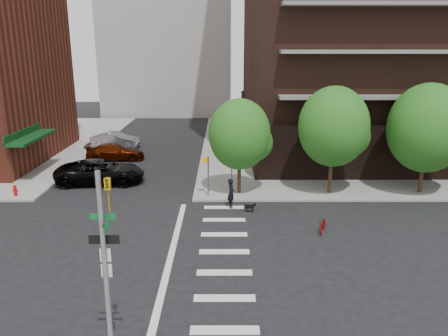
{
  "coord_description": "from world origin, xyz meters",
  "views": [
    {
      "loc": [
        2.94,
        -18.99,
        9.4
      ],
      "look_at": [
        3.0,
        6.0,
        2.5
      ],
      "focal_mm": 35.0,
      "sensor_mm": 36.0,
      "label": 1
    }
  ],
  "objects_px": {
    "traffic_signal": "(108,283)",
    "parked_car_black": "(100,172)",
    "dog_walker": "(231,193)",
    "parked_car_maroon": "(115,152)",
    "scooter": "(323,224)",
    "parked_car_silver": "(115,140)",
    "fire_hydrant": "(15,190)"
  },
  "relations": [
    {
      "from": "traffic_signal",
      "to": "fire_hydrant",
      "type": "height_order",
      "value": "traffic_signal"
    },
    {
      "from": "parked_car_maroon",
      "to": "scooter",
      "type": "bearing_deg",
      "value": -140.88
    },
    {
      "from": "parked_car_maroon",
      "to": "dog_walker",
      "type": "distance_m",
      "value": 15.31
    },
    {
      "from": "traffic_signal",
      "to": "parked_car_maroon",
      "type": "bearing_deg",
      "value": 103.18
    },
    {
      "from": "scooter",
      "to": "dog_walker",
      "type": "height_order",
      "value": "dog_walker"
    },
    {
      "from": "fire_hydrant",
      "to": "parked_car_maroon",
      "type": "xyz_separation_m",
      "value": [
        4.12,
        9.95,
        0.16
      ]
    },
    {
      "from": "traffic_signal",
      "to": "scooter",
      "type": "distance_m",
      "value": 13.36
    },
    {
      "from": "parked_car_silver",
      "to": "dog_walker",
      "type": "xyz_separation_m",
      "value": [
        10.97,
        -16.61,
        0.15
      ]
    },
    {
      "from": "traffic_signal",
      "to": "dog_walker",
      "type": "height_order",
      "value": "traffic_signal"
    },
    {
      "from": "traffic_signal",
      "to": "parked_car_black",
      "type": "height_order",
      "value": "traffic_signal"
    },
    {
      "from": "dog_walker",
      "to": "traffic_signal",
      "type": "bearing_deg",
      "value": 158.67
    },
    {
      "from": "traffic_signal",
      "to": "fire_hydrant",
      "type": "distance_m",
      "value": 18.42
    },
    {
      "from": "fire_hydrant",
      "to": "parked_car_silver",
      "type": "height_order",
      "value": "parked_car_silver"
    },
    {
      "from": "parked_car_silver",
      "to": "parked_car_maroon",
      "type": "bearing_deg",
      "value": -162.51
    },
    {
      "from": "scooter",
      "to": "parked_car_silver",
      "type": "bearing_deg",
      "value": 148.9
    },
    {
      "from": "parked_car_black",
      "to": "scooter",
      "type": "bearing_deg",
      "value": -125.3
    },
    {
      "from": "parked_car_maroon",
      "to": "fire_hydrant",
      "type": "bearing_deg",
      "value": 153.05
    },
    {
      "from": "parked_car_black",
      "to": "dog_walker",
      "type": "bearing_deg",
      "value": -122.14
    },
    {
      "from": "traffic_signal",
      "to": "fire_hydrant",
      "type": "bearing_deg",
      "value": 123.26
    },
    {
      "from": "parked_car_maroon",
      "to": "parked_car_silver",
      "type": "bearing_deg",
      "value": 8.96
    },
    {
      "from": "parked_car_black",
      "to": "parked_car_maroon",
      "type": "relative_size",
      "value": 1.25
    },
    {
      "from": "parked_car_black",
      "to": "parked_car_silver",
      "type": "bearing_deg",
      "value": 4.54
    },
    {
      "from": "parked_car_black",
      "to": "scooter",
      "type": "relative_size",
      "value": 4.03
    },
    {
      "from": "parked_car_black",
      "to": "parked_car_maroon",
      "type": "height_order",
      "value": "parked_car_black"
    },
    {
      "from": "fire_hydrant",
      "to": "parked_car_black",
      "type": "xyz_separation_m",
      "value": [
        4.68,
        3.18,
        0.3
      ]
    },
    {
      "from": "parked_car_maroon",
      "to": "parked_car_silver",
      "type": "height_order",
      "value": "parked_car_silver"
    },
    {
      "from": "scooter",
      "to": "dog_walker",
      "type": "distance_m",
      "value": 6.02
    },
    {
      "from": "dog_walker",
      "to": "parked_car_maroon",
      "type": "bearing_deg",
      "value": 34.69
    },
    {
      "from": "traffic_signal",
      "to": "dog_walker",
      "type": "xyz_separation_m",
      "value": [
        3.9,
        13.49,
        -1.78
      ]
    },
    {
      "from": "scooter",
      "to": "parked_car_black",
      "type": "bearing_deg",
      "value": 169.52
    },
    {
      "from": "parked_car_silver",
      "to": "fire_hydrant",
      "type": "bearing_deg",
      "value": 172.77
    },
    {
      "from": "fire_hydrant",
      "to": "scooter",
      "type": "xyz_separation_m",
      "value": [
        18.72,
        -5.41,
        -0.15
      ]
    }
  ]
}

